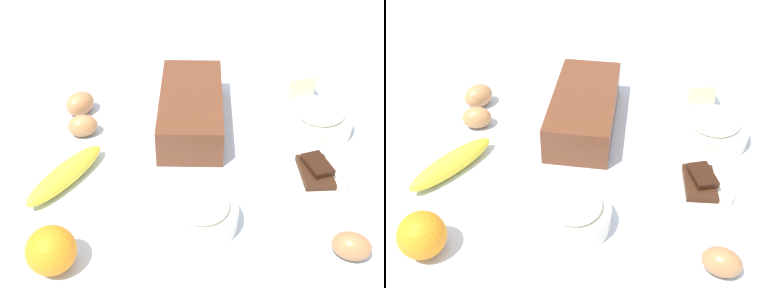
% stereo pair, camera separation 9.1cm
% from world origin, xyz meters
% --- Properties ---
extents(ground_plane, '(2.40, 2.40, 0.02)m').
position_xyz_m(ground_plane, '(0.00, 0.00, -0.01)').
color(ground_plane, silver).
extents(loaf_pan, '(0.28, 0.14, 0.08)m').
position_xyz_m(loaf_pan, '(0.12, -0.00, 0.04)').
color(loaf_pan, brown).
rests_on(loaf_pan, ground_plane).
extents(flour_bowl, '(0.12, 0.12, 0.06)m').
position_xyz_m(flour_bowl, '(-0.17, -0.01, 0.03)').
color(flour_bowl, silver).
rests_on(flour_bowl, ground_plane).
extents(sugar_bowl, '(0.14, 0.14, 0.07)m').
position_xyz_m(sugar_bowl, '(0.10, -0.27, 0.03)').
color(sugar_bowl, silver).
rests_on(sugar_bowl, ground_plane).
extents(banana, '(0.18, 0.14, 0.04)m').
position_xyz_m(banana, '(-0.06, 0.24, 0.02)').
color(banana, yellow).
rests_on(banana, ground_plane).
extents(orange_fruit, '(0.08, 0.08, 0.08)m').
position_xyz_m(orange_fruit, '(-0.25, 0.22, 0.04)').
color(orange_fruit, orange).
rests_on(orange_fruit, ground_plane).
extents(butter_block, '(0.10, 0.08, 0.06)m').
position_xyz_m(butter_block, '(0.25, -0.25, 0.03)').
color(butter_block, '#F4EDB2').
rests_on(butter_block, ground_plane).
extents(egg_near_butter, '(0.06, 0.07, 0.05)m').
position_xyz_m(egg_near_butter, '(-0.24, -0.25, 0.02)').
color(egg_near_butter, '#A97145').
rests_on(egg_near_butter, ground_plane).
extents(egg_beside_bowl, '(0.08, 0.08, 0.05)m').
position_xyz_m(egg_beside_bowl, '(0.16, 0.25, 0.03)').
color(egg_beside_bowl, '#BA7E4C').
rests_on(egg_beside_bowl, ground_plane).
extents(egg_loose, '(0.06, 0.07, 0.05)m').
position_xyz_m(egg_loose, '(0.08, 0.23, 0.02)').
color(egg_loose, '#B87D4B').
rests_on(egg_loose, ground_plane).
extents(chocolate_plate, '(0.13, 0.13, 0.03)m').
position_xyz_m(chocolate_plate, '(-0.06, -0.23, 0.01)').
color(chocolate_plate, silver).
rests_on(chocolate_plate, ground_plane).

